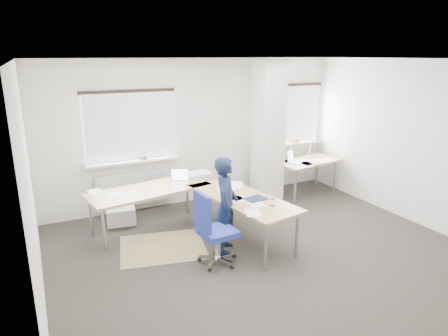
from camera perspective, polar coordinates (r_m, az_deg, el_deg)
name	(u,v)px	position (r m, az deg, el deg)	size (l,w,h in m)	color
ground	(261,251)	(6.18, 5.35, -11.72)	(6.00, 6.00, 0.00)	black
room_shell	(259,131)	(6.06, 5.02, 5.29)	(6.04, 5.04, 2.82)	silver
floor_mat	(163,247)	(6.33, -8.73, -11.10)	(1.27, 1.08, 0.01)	#947E50
white_crate	(121,216)	(7.24, -14.52, -6.64)	(0.48, 0.34, 0.29)	white
desk_main	(197,194)	(6.45, -3.91, -3.73)	(2.82, 2.63, 0.96)	olive
desk_side	(307,163)	(8.51, 11.82, 0.76)	(1.50, 0.93, 1.22)	olive
task_chair	(215,244)	(5.69, -1.24, -10.81)	(0.59, 0.58, 1.08)	navy
person	(226,205)	(5.89, 0.28, -5.30)	(0.53, 0.35, 1.45)	black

